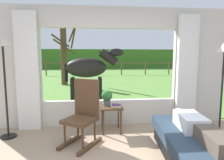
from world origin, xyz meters
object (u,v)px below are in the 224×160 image
at_px(side_table, 111,111).
at_px(floor_lamp_left, 3,57).
at_px(pasture_tree, 64,54).
at_px(potted_plant, 107,97).
at_px(reclining_person, 197,127).
at_px(rocking_chair, 83,113).
at_px(recliner_sofa, 194,146).
at_px(book_stack, 116,106).
at_px(floor_lamp_right, 224,61).
at_px(horse, 89,68).

xyz_separation_m(side_table, floor_lamp_left, (-1.95, -0.08, 1.08)).
bearing_deg(side_table, pasture_tree, 105.18).
bearing_deg(pasture_tree, potted_plant, -75.34).
distance_m(reclining_person, rocking_chair, 1.80).
distance_m(side_table, pasture_tree, 7.01).
bearing_deg(recliner_sofa, book_stack, 137.34).
relative_size(recliner_sofa, reclining_person, 1.24).
bearing_deg(book_stack, rocking_chair, -146.40).
distance_m(recliner_sofa, rocking_chair, 1.81).
distance_m(floor_lamp_right, pasture_tree, 8.08).
xyz_separation_m(floor_lamp_left, floor_lamp_right, (3.94, -0.38, -0.08)).
height_order(rocking_chair, horse, horse).
height_order(reclining_person, side_table, reclining_person).
xyz_separation_m(recliner_sofa, pasture_tree, (-2.90, 7.86, 1.42)).
height_order(reclining_person, book_stack, reclining_person).
relative_size(rocking_chair, floor_lamp_right, 0.63).
distance_m(rocking_chair, side_table, 0.72).
distance_m(rocking_chair, book_stack, 0.74).
bearing_deg(potted_plant, horse, 100.26).
bearing_deg(potted_plant, floor_lamp_right, -14.31).
height_order(potted_plant, book_stack, potted_plant).
height_order(horse, pasture_tree, pasture_tree).
bearing_deg(recliner_sofa, reclining_person, -84.09).
distance_m(reclining_person, pasture_tree, 8.50).
height_order(floor_lamp_left, floor_lamp_right, floor_lamp_left).
bearing_deg(potted_plant, side_table, -36.87).
relative_size(potted_plant, horse, 0.18).
bearing_deg(potted_plant, recliner_sofa, -46.99).
height_order(rocking_chair, pasture_tree, pasture_tree).
bearing_deg(book_stack, pasture_tree, 105.76).
bearing_deg(side_table, rocking_chair, -138.33).
relative_size(recliner_sofa, book_stack, 8.49).
relative_size(potted_plant, floor_lamp_right, 0.18).
height_order(book_stack, floor_lamp_left, floor_lamp_left).
distance_m(horse, pasture_tree, 4.68).
bearing_deg(floor_lamp_right, recliner_sofa, -140.84).
bearing_deg(recliner_sofa, side_table, 138.30).
distance_m(book_stack, floor_lamp_right, 2.14).
bearing_deg(floor_lamp_left, pasture_tree, 88.82).
bearing_deg(rocking_chair, floor_lamp_left, -162.84).
xyz_separation_m(book_stack, pasture_tree, (-1.90, 6.72, 1.09)).
distance_m(recliner_sofa, potted_plant, 1.79).
height_order(recliner_sofa, side_table, side_table).
relative_size(side_table, floor_lamp_left, 0.28).
bearing_deg(rocking_chair, book_stack, 66.05).
height_order(recliner_sofa, book_stack, book_stack).
xyz_separation_m(rocking_chair, potted_plant, (0.45, 0.53, 0.16)).
relative_size(book_stack, pasture_tree, 0.06).
bearing_deg(side_table, horse, 101.99).
bearing_deg(book_stack, floor_lamp_left, -179.31).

